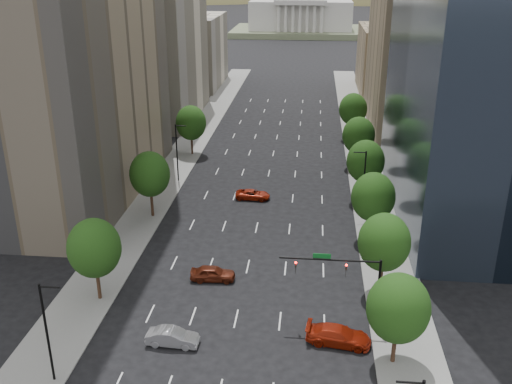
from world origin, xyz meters
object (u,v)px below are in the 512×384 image
(car_red_near, at_px, (339,335))
(car_maroon, at_px, (213,273))
(capitol, at_px, (301,14))
(car_silver, at_px, (173,337))
(traffic_signal, at_px, (352,277))
(car_red_far, at_px, (253,195))

(car_red_near, distance_m, car_maroon, 16.06)
(capitol, bearing_deg, car_red_near, -87.55)
(car_silver, bearing_deg, traffic_signal, -71.52)
(capitol, height_order, car_red_far, capitol)
(car_maroon, xyz_separation_m, car_red_far, (1.89, 22.47, -0.13))
(car_maroon, height_order, car_red_far, car_maroon)
(car_maroon, xyz_separation_m, car_silver, (-1.67, -11.23, -0.04))
(traffic_signal, height_order, car_red_far, traffic_signal)
(car_red_far, bearing_deg, traffic_signal, -155.34)
(traffic_signal, relative_size, car_red_near, 1.59)
(traffic_signal, distance_m, car_red_near, 5.28)
(car_red_near, distance_m, car_red_far, 33.90)
(car_silver, bearing_deg, car_red_far, -3.52)
(car_maroon, distance_m, car_red_far, 22.55)
(car_red_near, bearing_deg, car_red_far, 26.67)
(car_red_near, xyz_separation_m, car_maroon, (-12.87, 9.61, -0.03))
(car_red_near, distance_m, car_silver, 14.64)
(traffic_signal, bearing_deg, capitol, 92.74)
(capitol, relative_size, car_red_far, 12.36)
(car_maroon, distance_m, car_silver, 11.35)
(car_silver, relative_size, car_red_far, 0.96)
(traffic_signal, distance_m, car_maroon, 16.06)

